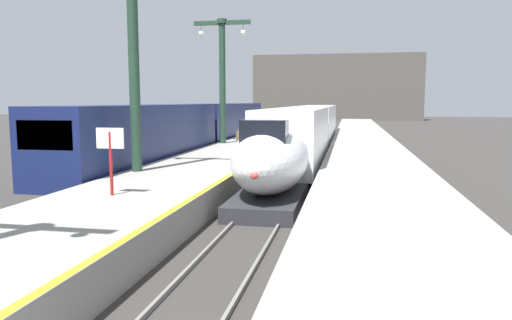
{
  "coord_description": "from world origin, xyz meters",
  "views": [
    {
      "loc": [
        2.89,
        -3.91,
        3.98
      ],
      "look_at": [
        -0.51,
        13.78,
        1.8
      ],
      "focal_mm": 33.99,
      "sensor_mm": 36.0,
      "label": 1
    }
  ],
  "objects_px": {
    "station_column_mid": "(133,30)",
    "passenger_near_edge": "(241,139)",
    "highspeed_train_main": "(306,132)",
    "regional_train_adjacent": "(197,127)",
    "rolling_suitcase": "(240,152)",
    "station_column_far": "(222,69)",
    "departure_info_board": "(110,148)"
  },
  "relations": [
    {
      "from": "station_column_mid",
      "to": "passenger_near_edge",
      "type": "xyz_separation_m",
      "value": [
        3.33,
        5.41,
        -4.86
      ]
    },
    {
      "from": "highspeed_train_main",
      "to": "passenger_near_edge",
      "type": "distance_m",
      "value": 9.24
    },
    {
      "from": "regional_train_adjacent",
      "to": "rolling_suitcase",
      "type": "xyz_separation_m",
      "value": [
        5.46,
        -9.76,
        -0.77
      ]
    },
    {
      "from": "station_column_far",
      "to": "rolling_suitcase",
      "type": "relative_size",
      "value": 8.74
    },
    {
      "from": "regional_train_adjacent",
      "to": "rolling_suitcase",
      "type": "bearing_deg",
      "value": -60.79
    },
    {
      "from": "regional_train_adjacent",
      "to": "departure_info_board",
      "type": "height_order",
      "value": "regional_train_adjacent"
    },
    {
      "from": "regional_train_adjacent",
      "to": "station_column_far",
      "type": "xyz_separation_m",
      "value": [
        2.2,
        -0.87,
        4.13
      ]
    },
    {
      "from": "station_column_far",
      "to": "departure_info_board",
      "type": "xyz_separation_m",
      "value": [
        1.51,
        -19.36,
        -3.7
      ]
    },
    {
      "from": "station_column_far",
      "to": "station_column_mid",
      "type": "bearing_deg",
      "value": -90.0
    },
    {
      "from": "highspeed_train_main",
      "to": "station_column_far",
      "type": "relative_size",
      "value": 4.44
    },
    {
      "from": "station_column_far",
      "to": "passenger_near_edge",
      "type": "xyz_separation_m",
      "value": [
        3.33,
        -8.83,
        -4.22
      ]
    },
    {
      "from": "highspeed_train_main",
      "to": "rolling_suitcase",
      "type": "relative_size",
      "value": 38.81
    },
    {
      "from": "passenger_near_edge",
      "to": "rolling_suitcase",
      "type": "height_order",
      "value": "passenger_near_edge"
    },
    {
      "from": "highspeed_train_main",
      "to": "station_column_far",
      "type": "height_order",
      "value": "station_column_far"
    },
    {
      "from": "highspeed_train_main",
      "to": "departure_info_board",
      "type": "distance_m",
      "value": 19.9
    },
    {
      "from": "regional_train_adjacent",
      "to": "station_column_mid",
      "type": "height_order",
      "value": "station_column_mid"
    },
    {
      "from": "passenger_near_edge",
      "to": "departure_info_board",
      "type": "xyz_separation_m",
      "value": [
        -1.82,
        -10.53,
        0.52
      ]
    },
    {
      "from": "regional_train_adjacent",
      "to": "station_column_mid",
      "type": "xyz_separation_m",
      "value": [
        2.2,
        -15.11,
        4.77
      ]
    },
    {
      "from": "departure_info_board",
      "to": "station_column_mid",
      "type": "bearing_deg",
      "value": 106.39
    },
    {
      "from": "station_column_mid",
      "to": "station_column_far",
      "type": "xyz_separation_m",
      "value": [
        -0.0,
        14.24,
        -0.65
      ]
    },
    {
      "from": "station_column_mid",
      "to": "departure_info_board",
      "type": "relative_size",
      "value": 4.62
    },
    {
      "from": "regional_train_adjacent",
      "to": "passenger_near_edge",
      "type": "xyz_separation_m",
      "value": [
        5.53,
        -9.71,
        -0.09
      ]
    },
    {
      "from": "highspeed_train_main",
      "to": "station_column_mid",
      "type": "height_order",
      "value": "station_column_mid"
    },
    {
      "from": "rolling_suitcase",
      "to": "passenger_near_edge",
      "type": "bearing_deg",
      "value": 37.19
    },
    {
      "from": "highspeed_train_main",
      "to": "regional_train_adjacent",
      "type": "xyz_separation_m",
      "value": [
        -8.1,
        0.83,
        0.2
      ]
    },
    {
      "from": "rolling_suitcase",
      "to": "regional_train_adjacent",
      "type": "bearing_deg",
      "value": 119.21
    },
    {
      "from": "highspeed_train_main",
      "to": "station_column_mid",
      "type": "relative_size",
      "value": 3.89
    },
    {
      "from": "rolling_suitcase",
      "to": "departure_info_board",
      "type": "distance_m",
      "value": 10.69
    },
    {
      "from": "rolling_suitcase",
      "to": "departure_info_board",
      "type": "relative_size",
      "value": 0.46
    },
    {
      "from": "regional_train_adjacent",
      "to": "departure_info_board",
      "type": "distance_m",
      "value": 20.57
    },
    {
      "from": "passenger_near_edge",
      "to": "rolling_suitcase",
      "type": "relative_size",
      "value": 1.72
    },
    {
      "from": "passenger_near_edge",
      "to": "departure_info_board",
      "type": "relative_size",
      "value": 0.8
    }
  ]
}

